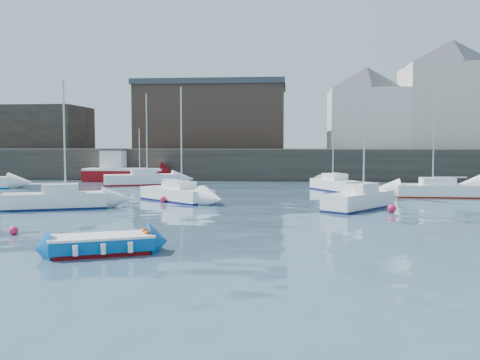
# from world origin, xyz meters

# --- Properties ---
(water) EXTENTS (220.00, 220.00, 0.00)m
(water) POSITION_xyz_m (0.00, 0.00, 0.00)
(water) COLOR #2D4760
(water) RESTS_ON ground
(quay_wall) EXTENTS (90.00, 5.00, 3.00)m
(quay_wall) POSITION_xyz_m (0.00, 35.00, 1.50)
(quay_wall) COLOR #28231E
(quay_wall) RESTS_ON ground
(land_strip) EXTENTS (90.00, 32.00, 2.80)m
(land_strip) POSITION_xyz_m (0.00, 53.00, 1.40)
(land_strip) COLOR #28231E
(land_strip) RESTS_ON ground
(bldg_east_a) EXTENTS (13.36, 13.36, 11.80)m
(bldg_east_a) POSITION_xyz_m (20.00, 42.00, 8.81)
(bldg_east_a) COLOR beige
(bldg_east_a) RESTS_ON land_strip
(bldg_east_d) EXTENTS (11.14, 11.14, 8.95)m
(bldg_east_d) POSITION_xyz_m (11.00, 41.50, 7.36)
(bldg_east_d) COLOR white
(bldg_east_d) RESTS_ON land_strip
(warehouse) EXTENTS (16.40, 10.40, 7.60)m
(warehouse) POSITION_xyz_m (-6.00, 43.00, 6.62)
(warehouse) COLOR #3D2D26
(warehouse) RESTS_ON land_strip
(bldg_west) EXTENTS (14.00, 8.00, 5.00)m
(bldg_west) POSITION_xyz_m (-28.00, 42.00, 5.30)
(bldg_west) COLOR #353028
(bldg_west) RESTS_ON land_strip
(blue_dinghy) EXTENTS (3.52, 2.58, 0.62)m
(blue_dinghy) POSITION_xyz_m (-3.19, -1.24, 0.34)
(blue_dinghy) COLOR maroon
(blue_dinghy) RESTS_ON ground
(fishing_boat) EXTENTS (7.50, 2.95, 4.93)m
(fishing_boat) POSITION_xyz_m (-12.97, 31.49, 0.95)
(fishing_boat) COLOR maroon
(fishing_boat) RESTS_ON ground
(sailboat_a) EXTENTS (5.61, 3.56, 6.97)m
(sailboat_a) POSITION_xyz_m (-9.83, 10.13, 0.49)
(sailboat_a) COLOR white
(sailboat_a) RESTS_ON ground
(sailboat_b) EXTENTS (5.20, 4.82, 6.93)m
(sailboat_b) POSITION_xyz_m (-4.14, 14.54, 0.45)
(sailboat_b) COLOR white
(sailboat_b) RESTS_ON ground
(sailboat_c) EXTENTS (4.32, 5.04, 6.68)m
(sailboat_c) POSITION_xyz_m (6.48, 11.48, 0.51)
(sailboat_c) COLOR white
(sailboat_c) RESTS_ON ground
(sailboat_d) EXTENTS (6.07, 2.06, 7.69)m
(sailboat_d) POSITION_xyz_m (12.72, 18.56, 0.47)
(sailboat_d) COLOR white
(sailboat_d) RESTS_ON ground
(sailboat_f) EXTENTS (3.82, 5.28, 6.64)m
(sailboat_f) POSITION_xyz_m (6.22, 22.72, 0.47)
(sailboat_f) COLOR white
(sailboat_f) RESTS_ON ground
(sailboat_h) EXTENTS (6.34, 4.02, 7.79)m
(sailboat_h) POSITION_xyz_m (-9.96, 27.04, 0.51)
(sailboat_h) COLOR white
(sailboat_h) RESTS_ON ground
(buoy_near) EXTENTS (0.35, 0.35, 0.35)m
(buoy_near) POSITION_xyz_m (-7.87, 2.00, 0.00)
(buoy_near) COLOR #DD1B4E
(buoy_near) RESTS_ON ground
(buoy_mid) EXTENTS (0.45, 0.45, 0.45)m
(buoy_mid) POSITION_xyz_m (7.99, 10.29, 0.00)
(buoy_mid) COLOR #DD1B4E
(buoy_mid) RESTS_ON ground
(buoy_far) EXTENTS (0.40, 0.40, 0.40)m
(buoy_far) POSITION_xyz_m (-4.82, 13.83, 0.00)
(buoy_far) COLOR #DD1B4E
(buoy_far) RESTS_ON ground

